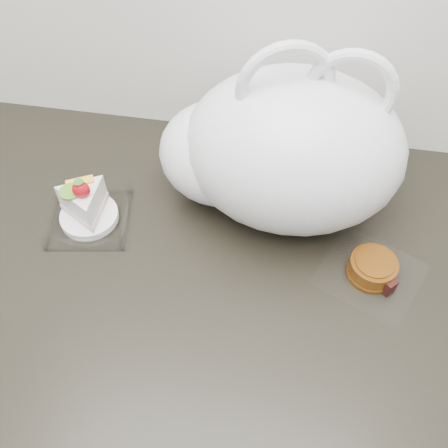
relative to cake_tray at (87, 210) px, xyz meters
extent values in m
cube|color=black|center=(0.18, -0.04, -0.50)|extent=(2.00, 0.60, 0.86)
cube|color=black|center=(0.18, -0.04, -0.05)|extent=(2.04, 0.64, 0.04)
cube|color=white|center=(0.00, 0.00, -0.03)|extent=(0.15, 0.15, 0.00)
cylinder|color=white|center=(0.00, 0.00, -0.02)|extent=(0.09, 0.09, 0.01)
ellipsoid|color=red|center=(0.01, -0.01, 0.06)|extent=(0.03, 0.02, 0.03)
cone|color=#2D7223|center=(0.01, -0.01, 0.07)|extent=(0.02, 0.02, 0.01)
cylinder|color=#64A32F|center=(-0.01, -0.01, 0.05)|extent=(0.03, 0.03, 0.00)
cube|color=yellow|center=(-0.01, 0.02, 0.05)|extent=(0.05, 0.03, 0.00)
cube|color=white|center=(0.46, -0.03, -0.03)|extent=(0.18, 0.18, 0.00)
cylinder|color=#69370C|center=(0.46, -0.03, -0.01)|extent=(0.09, 0.09, 0.03)
cylinder|color=#69370C|center=(0.46, -0.03, -0.02)|extent=(0.09, 0.09, 0.01)
cylinder|color=#69370C|center=(0.46, -0.03, 0.01)|extent=(0.07, 0.07, 0.00)
cube|color=black|center=(0.48, -0.06, -0.01)|extent=(0.03, 0.03, 0.03)
ellipsoid|color=white|center=(0.32, 0.09, 0.10)|extent=(0.37, 0.31, 0.25)
ellipsoid|color=white|center=(0.20, 0.09, 0.07)|extent=(0.22, 0.20, 0.16)
torus|color=white|center=(0.29, 0.08, 0.21)|extent=(0.14, 0.06, 0.14)
torus|color=white|center=(0.38, 0.10, 0.21)|extent=(0.13, 0.02, 0.13)
camera|label=1|loc=(0.31, -0.48, 0.62)|focal=40.00mm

